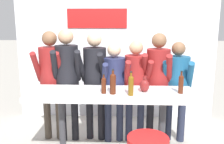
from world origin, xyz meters
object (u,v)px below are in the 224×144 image
person_far_left (51,74)px  wine_bottle_3 (181,83)px  person_center_right (136,80)px  wine_bottle_2 (131,85)px  decorative_vase (145,85)px  person_center (114,82)px  person_left (67,73)px  person_far_right (177,82)px  wine_bottle_0 (104,84)px  wine_bottle_1 (113,83)px  person_center_left (95,74)px  person_right (158,76)px  tasting_table (112,102)px

person_far_left → wine_bottle_3: bearing=-19.1°
person_center_right → wine_bottle_2: 0.71m
wine_bottle_3 → decorative_vase: size_ratio=1.37×
person_far_left → person_center: (1.00, -0.05, -0.12)m
wine_bottle_3 → decorative_vase: 0.47m
person_left → person_far_right: (1.70, 0.06, -0.14)m
person_far_left → wine_bottle_0: 1.09m
person_center → wine_bottle_1: 0.62m
wine_bottle_0 → wine_bottle_2: 0.36m
person_center_left → person_right: (0.98, -0.01, -0.01)m
wine_bottle_0 → decorative_vase: bearing=10.0°
person_center_left → person_center: person_center_left is taller
person_far_left → person_far_right: 1.97m
person_right → person_far_right: 0.31m
person_far_right → person_far_left: bearing=-169.9°
person_center → wine_bottle_2: (0.24, -0.66, 0.14)m
person_right → wine_bottle_0: bearing=-129.3°
person_center_right → person_center_left: bearing=170.3°
person_left → person_right: person_left is taller
person_far_right → person_left: bearing=-168.1°
wine_bottle_2 → person_far_left: bearing=150.1°
wine_bottle_2 → person_center: bearing=109.8°
person_center_left → wine_bottle_1: person_center_left is taller
wine_bottle_1 → wine_bottle_3: (0.89, 0.07, -0.01)m
wine_bottle_0 → wine_bottle_3: wine_bottle_3 is taller
person_far_left → person_center: 1.00m
person_center_right → decorative_vase: (0.09, -0.52, 0.06)m
person_center_right → wine_bottle_0: size_ratio=6.21×
person_far_right → wine_bottle_3: (-0.08, -0.60, 0.13)m
person_center_left → tasting_table: bearing=-53.7°
person_left → decorative_vase: bearing=-33.0°
person_right → wine_bottle_2: size_ratio=5.52×
tasting_table → decorative_vase: size_ratio=10.18×
person_center → wine_bottle_3: size_ratio=5.25×
wine_bottle_2 → decorative_vase: wine_bottle_2 is taller
person_right → decorative_vase: (-0.25, -0.54, -0.01)m
person_center_right → tasting_table: bearing=-130.1°
wine_bottle_0 → decorative_vase: size_ratio=1.19×
tasting_table → wine_bottle_3: 0.95m
wine_bottle_2 → wine_bottle_3: size_ratio=1.04×
decorative_vase → person_far_left: bearing=159.2°
wine_bottle_1 → decorative_vase: bearing=15.2°
person_center_right → wine_bottle_0: person_center_right is taller
tasting_table → person_center: 0.53m
person_right → wine_bottle_3: 0.63m
person_far_left → person_center: person_far_left is taller
person_far_right → person_center_right: bearing=-167.8°
tasting_table → wine_bottle_1: 0.31m
wine_bottle_0 → person_left: bearing=136.4°
tasting_table → person_far_left: bearing=150.4°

